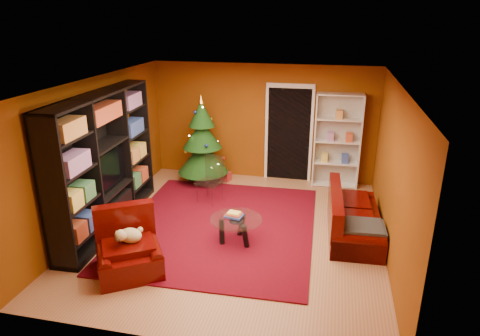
% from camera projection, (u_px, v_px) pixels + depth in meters
% --- Properties ---
extents(floor, '(5.00, 5.50, 0.05)m').
position_uv_depth(floor, '(235.00, 233.00, 7.53)').
color(floor, '#A26A46').
rests_on(floor, ground).
extents(ceiling, '(5.00, 5.50, 0.05)m').
position_uv_depth(ceiling, '(234.00, 81.00, 6.62)').
color(ceiling, silver).
rests_on(ceiling, wall_back).
extents(wall_back, '(5.00, 0.05, 2.60)m').
position_uv_depth(wall_back, '(263.00, 122.00, 9.62)').
color(wall_back, '#813F0B').
rests_on(wall_back, ground).
extents(wall_left, '(0.05, 5.50, 2.60)m').
position_uv_depth(wall_left, '(96.00, 152.00, 7.58)').
color(wall_left, '#813F0B').
rests_on(wall_left, ground).
extents(wall_right, '(0.05, 5.50, 2.60)m').
position_uv_depth(wall_right, '(395.00, 174.00, 6.56)').
color(wall_right, '#813F0B').
rests_on(wall_right, ground).
extents(doorway, '(1.06, 0.60, 2.16)m').
position_uv_depth(doorway, '(289.00, 135.00, 9.54)').
color(doorway, black).
rests_on(doorway, floor).
extents(rug, '(3.43, 3.97, 0.02)m').
position_uv_depth(rug, '(219.00, 226.00, 7.71)').
color(rug, '#5E0615').
rests_on(rug, floor).
extents(media_unit, '(0.61, 3.13, 2.38)m').
position_uv_depth(media_unit, '(104.00, 162.00, 7.39)').
color(media_unit, black).
rests_on(media_unit, floor).
extents(christmas_tree, '(1.16, 1.16, 2.00)m').
position_uv_depth(christmas_tree, '(202.00, 141.00, 9.41)').
color(christmas_tree, '#113A0F').
rests_on(christmas_tree, floor).
extents(gift_box_teal, '(0.35, 0.35, 0.31)m').
position_uv_depth(gift_box_teal, '(197.00, 172.00, 9.85)').
color(gift_box_teal, '#216774').
rests_on(gift_box_teal, floor).
extents(gift_box_red, '(0.25, 0.25, 0.20)m').
position_uv_depth(gift_box_red, '(226.00, 176.00, 9.77)').
color(gift_box_red, '#A5282F').
rests_on(gift_box_red, floor).
extents(white_bookshelf, '(0.98, 0.38, 2.10)m').
position_uv_depth(white_bookshelf, '(337.00, 141.00, 9.19)').
color(white_bookshelf, white).
rests_on(white_bookshelf, floor).
extents(armchair, '(1.35, 1.35, 0.76)m').
position_uv_depth(armchair, '(129.00, 249.00, 6.23)').
color(armchair, '#3A0402').
rests_on(armchair, rug).
extents(dog, '(0.50, 0.47, 0.25)m').
position_uv_depth(dog, '(131.00, 235.00, 6.23)').
color(dog, beige).
rests_on(dog, armchair).
extents(sofa, '(0.92, 1.90, 0.80)m').
position_uv_depth(sofa, '(355.00, 213.00, 7.29)').
color(sofa, '#3A0402').
rests_on(sofa, rug).
extents(coffee_table, '(1.00, 1.00, 0.55)m').
position_uv_depth(coffee_table, '(236.00, 230.00, 7.09)').
color(coffee_table, gray).
rests_on(coffee_table, rug).
extents(acrylic_chair, '(0.57, 0.59, 0.86)m').
position_uv_depth(acrylic_chair, '(209.00, 182.00, 8.55)').
color(acrylic_chair, '#66605B').
rests_on(acrylic_chair, rug).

